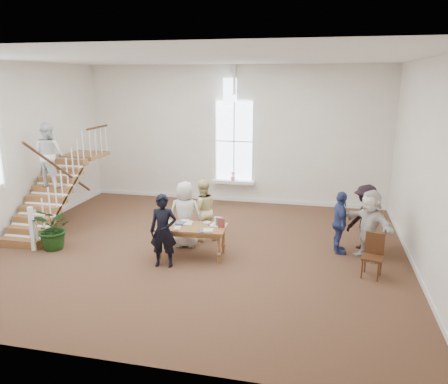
% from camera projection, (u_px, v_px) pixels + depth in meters
% --- Properties ---
extents(ground, '(10.00, 10.00, 0.00)m').
position_uv_depth(ground, '(198.00, 249.00, 10.71)').
color(ground, '#4F321F').
rests_on(ground, ground).
extents(room_shell, '(10.49, 10.00, 10.00)m').
position_uv_depth(room_shell, '(234.00, 190.00, 14.76)').
color(room_shell, beige).
rests_on(room_shell, ground).
extents(staircase, '(1.10, 4.10, 2.92)m').
position_uv_depth(staircase, '(52.00, 170.00, 11.94)').
color(staircase, brown).
rests_on(staircase, ground).
extents(library_table, '(1.62, 0.86, 0.80)m').
position_uv_depth(library_table, '(192.00, 230.00, 10.13)').
color(library_table, brown).
rests_on(library_table, ground).
extents(police_officer, '(0.65, 0.48, 1.64)m').
position_uv_depth(police_officer, '(163.00, 231.00, 9.57)').
color(police_officer, black).
rests_on(police_officer, ground).
extents(elderly_woman, '(0.87, 0.63, 1.65)m').
position_uv_depth(elderly_woman, '(185.00, 214.00, 10.72)').
color(elderly_woman, silver).
rests_on(elderly_woman, ground).
extents(person_yellow, '(0.98, 0.91, 1.61)m').
position_uv_depth(person_yellow, '(202.00, 210.00, 11.14)').
color(person_yellow, beige).
rests_on(person_yellow, ground).
extents(woman_cluster_a, '(0.49, 0.93, 1.51)m').
position_uv_depth(woman_cluster_a, '(340.00, 223.00, 10.31)').
color(woman_cluster_a, navy).
rests_on(woman_cluster_a, ground).
extents(woman_cluster_b, '(1.17, 1.13, 1.60)m').
position_uv_depth(woman_cluster_b, '(365.00, 217.00, 10.60)').
color(woman_cluster_b, black).
rests_on(woman_cluster_b, ground).
extents(woman_cluster_c, '(1.40, 1.44, 1.64)m').
position_uv_depth(woman_cluster_c, '(369.00, 225.00, 9.97)').
color(woman_cluster_c, beige).
rests_on(woman_cluster_c, ground).
extents(floor_plant, '(1.18, 1.10, 1.07)m').
position_uv_depth(floor_plant, '(54.00, 228.00, 10.59)').
color(floor_plant, black).
rests_on(floor_plant, ground).
extents(side_chair, '(0.50, 0.50, 0.93)m').
position_uv_depth(side_chair, '(373.00, 253.00, 9.16)').
color(side_chair, '#3B1C10').
rests_on(side_chair, ground).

